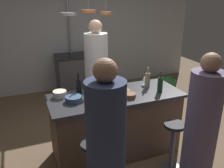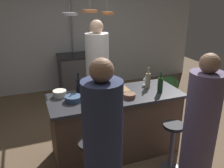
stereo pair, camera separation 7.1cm
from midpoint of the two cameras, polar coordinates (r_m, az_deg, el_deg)
The scene contains 23 objects.
ground_plane at distance 3.62m, azimuth 1.45°, elevation -15.81°, with size 9.00×9.00×0.00m, color brown.
back_wall at distance 5.72m, azimuth -9.44°, elevation 11.78°, with size 6.40×0.16×2.60m, color #B2B7BC.
kitchen_island at distance 3.37m, azimuth 1.52°, elevation -9.60°, with size 1.80×0.72×0.90m.
stove_range at distance 5.53m, azimuth -8.08°, elevation 2.46°, with size 0.80×0.64×0.89m.
chef at distance 4.00m, azimuth -2.98°, elevation 1.32°, with size 0.38×0.38×1.79m.
bar_stool_left at distance 2.79m, azimuth -4.28°, elevation -18.94°, with size 0.28×0.28×0.68m.
guest_left at distance 2.26m, azimuth -1.26°, elevation -16.49°, with size 0.36×0.36×1.69m.
bar_stool_right at distance 3.17m, azimuth 14.80°, elevation -14.12°, with size 0.28×0.28×0.68m.
guest_right at distance 2.74m, azimuth 20.89°, elevation -11.29°, with size 0.35×0.35×1.64m.
overhead_pot_rack at distance 4.66m, azimuth -6.99°, elevation 14.63°, with size 0.88×1.55×2.17m.
potted_plant at distance 5.32m, azimuth 14.04°, elevation -0.43°, with size 0.36×0.36×0.52m.
cutting_board at distance 3.30m, azimuth 1.85°, elevation -1.46°, with size 0.32×0.22×0.02m, color #997047.
pepper_mill at distance 3.08m, azimuth -5.21°, elevation -1.23°, with size 0.05×0.05×0.21m, color #382319.
wine_bottle_rose at distance 2.76m, azimuth -4.52°, elevation -3.46°, with size 0.07×0.07×0.32m.
wine_bottle_white at distance 3.43m, azimuth 9.19°, elevation 0.95°, with size 0.07×0.07×0.29m.
wine_bottle_dark at distance 3.17m, azimuth -7.36°, elevation -0.52°, with size 0.07×0.07×0.30m.
wine_bottle_red at distance 3.27m, azimuth 12.10°, elevation -0.20°, with size 0.07×0.07×0.29m.
wine_glass_by_chef at distance 2.96m, azimuth -0.60°, elevation -2.13°, with size 0.07×0.07×0.15m.
wine_glass_near_left_guest at distance 3.51m, azimuth 8.59°, elevation 1.37°, with size 0.07×0.07×0.15m.
wine_glass_near_right_guest at distance 3.23m, azimuth -4.93°, elevation -0.20°, with size 0.07×0.07×0.15m.
mixing_bowl_ceramic at distance 3.17m, azimuth -11.83°, elevation -2.24°, with size 0.18×0.18×0.08m, color silver.
mixing_bowl_wooden at distance 3.08m, azimuth 4.85°, elevation -2.79°, with size 0.16×0.16×0.06m, color brown.
mixing_bowl_blue at distance 3.01m, azimuth -8.64°, elevation -3.45°, with size 0.21×0.21×0.07m, color #334C6B.
Camera 2 is at (-1.08, -2.71, 2.14)m, focal length 38.12 mm.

